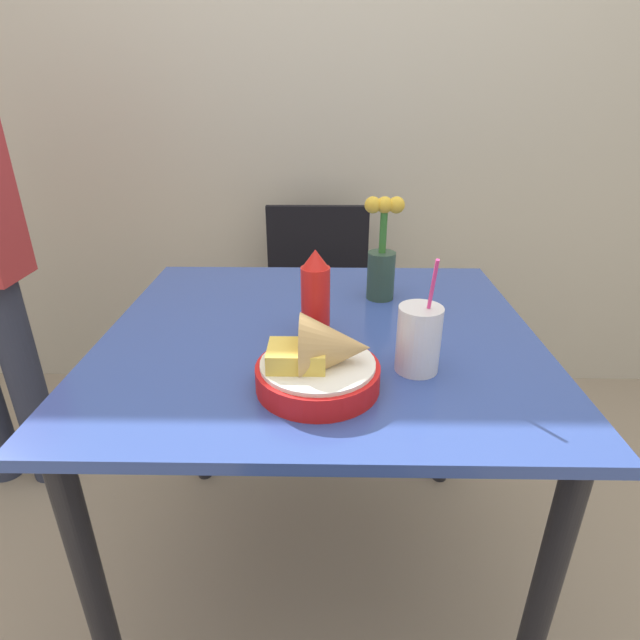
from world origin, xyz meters
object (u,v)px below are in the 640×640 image
object	(u,v)px
drink_cup	(418,341)
flower_vase	(382,258)
food_basket	(324,363)
ketchup_bottle	(315,296)
chair_far_window	(317,300)

from	to	relation	value
drink_cup	flower_vase	size ratio (longest dim) A/B	0.90
food_basket	ketchup_bottle	size ratio (longest dim) A/B	1.14
chair_far_window	ketchup_bottle	bearing A→B (deg)	-88.98
flower_vase	drink_cup	bearing A→B (deg)	-84.22
chair_far_window	flower_vase	size ratio (longest dim) A/B	3.28
chair_far_window	flower_vase	bearing A→B (deg)	-73.83
chair_far_window	drink_cup	size ratio (longest dim) A/B	3.65
food_basket	flower_vase	xyz separation A→B (m)	(0.14, 0.44, 0.06)
ketchup_bottle	flower_vase	size ratio (longest dim) A/B	0.76
drink_cup	flower_vase	distance (m)	0.37
drink_cup	flower_vase	world-z (taller)	flower_vase
food_basket	drink_cup	bearing A→B (deg)	20.74
flower_vase	ketchup_bottle	bearing A→B (deg)	-125.67
food_basket	flower_vase	distance (m)	0.46
chair_far_window	food_basket	size ratio (longest dim) A/B	3.81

